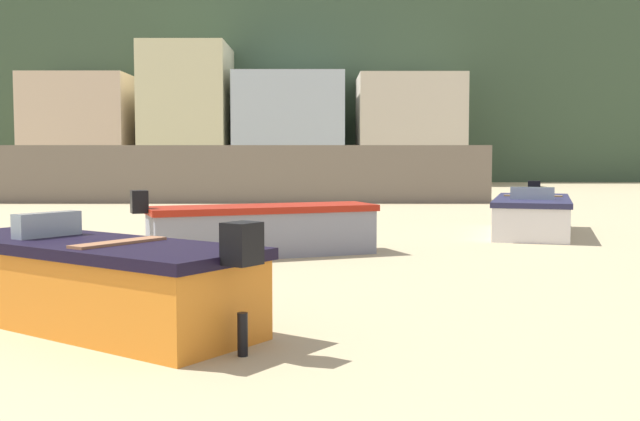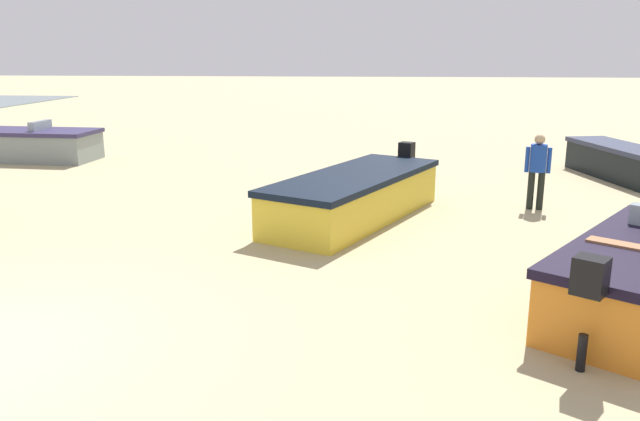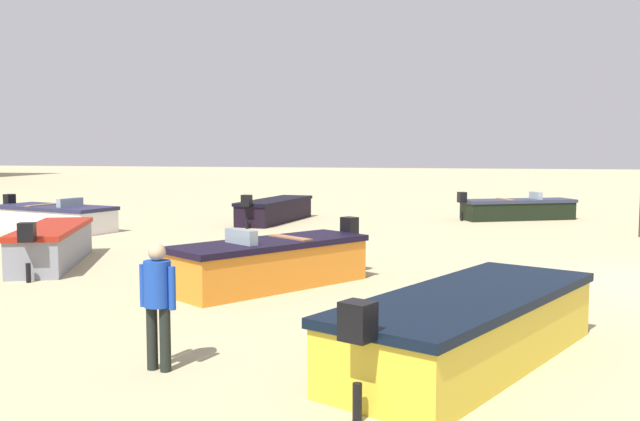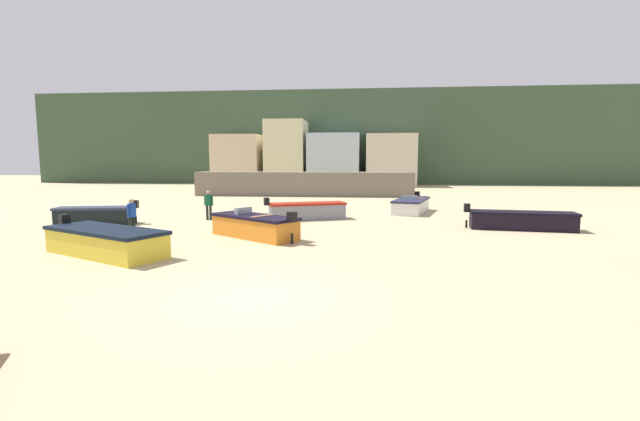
% 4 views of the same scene
% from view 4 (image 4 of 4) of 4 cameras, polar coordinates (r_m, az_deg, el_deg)
% --- Properties ---
extents(ground_plane, '(160.00, 160.00, 0.00)m').
position_cam_4_polar(ground_plane, '(10.71, -8.61, -11.17)').
color(ground_plane, tan).
extents(headland_hill, '(90.00, 32.00, 12.88)m').
position_cam_4_polar(headland_hill, '(75.98, 3.85, 8.95)').
color(headland_hill, '#384D36').
rests_on(headland_hill, ground).
extents(harbor_pier, '(20.01, 2.40, 2.20)m').
position_cam_4_polar(harbor_pier, '(40.31, -2.15, 3.50)').
color(harbor_pier, '#726657').
rests_on(harbor_pier, ground).
extents(townhouse_far_left, '(6.13, 6.53, 6.60)m').
position_cam_4_polar(townhouse_far_left, '(59.47, -10.44, 6.50)').
color(townhouse_far_left, beige).
rests_on(townhouse_far_left, ground).
extents(townhouse_left, '(5.05, 6.21, 8.43)m').
position_cam_4_polar(townhouse_left, '(57.87, -4.36, 7.50)').
color(townhouse_left, beige).
rests_on(townhouse_left, ground).
extents(townhouse_centre_right, '(6.55, 5.76, 6.68)m').
position_cam_4_polar(townhouse_centre_right, '(56.88, 1.84, 6.65)').
color(townhouse_centre_right, '#ADBCC8').
rests_on(townhouse_centre_right, ground).
extents(townhouse_right, '(6.22, 6.56, 6.58)m').
position_cam_4_polar(townhouse_right, '(57.25, 9.19, 6.52)').
color(townhouse_right, beige).
rests_on(townhouse_right, ground).
extents(boat_black_0, '(5.05, 1.87, 1.18)m').
position_cam_4_polar(boat_black_0, '(22.63, 24.90, -1.19)').
color(boat_black_0, black).
rests_on(boat_black_0, ground).
extents(boat_grey_2, '(4.49, 2.64, 1.26)m').
position_cam_4_polar(boat_grey_2, '(24.08, -1.74, -0.05)').
color(boat_grey_2, gray).
rests_on(boat_grey_2, ground).
extents(boat_orange_3, '(4.27, 3.60, 1.27)m').
position_cam_4_polar(boat_orange_3, '(18.63, -8.57, -2.03)').
color(boat_orange_3, orange).
rests_on(boat_orange_3, ground).
extents(boat_white_4, '(2.81, 4.63, 1.18)m').
position_cam_4_polar(boat_white_4, '(27.89, 11.85, 0.65)').
color(boat_white_4, silver).
rests_on(boat_white_4, ground).
extents(boat_yellow_7, '(5.08, 3.62, 1.25)m').
position_cam_4_polar(boat_yellow_7, '(16.73, -26.32, -3.67)').
color(boat_yellow_7, gold).
rests_on(boat_yellow_7, ground).
extents(boat_black_8, '(4.08, 1.97, 1.21)m').
position_cam_4_polar(boat_black_8, '(25.04, -27.36, -0.57)').
color(boat_black_8, black).
rests_on(boat_black_8, ground).
extents(beach_walker_foreground, '(0.40, 0.54, 1.62)m').
position_cam_4_polar(beach_walker_foreground, '(20.50, -23.47, -0.41)').
color(beach_walker_foreground, black).
rests_on(beach_walker_foreground, ground).
extents(beach_walker_distant, '(0.54, 0.38, 1.62)m').
position_cam_4_polar(beach_walker_distant, '(24.56, -14.40, 0.99)').
color(beach_walker_distant, '#222822').
rests_on(beach_walker_distant, ground).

